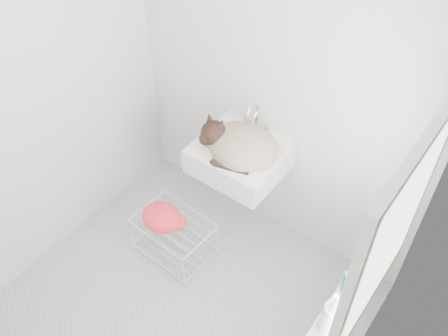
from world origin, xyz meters
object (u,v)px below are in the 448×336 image
Objects in this scene: wire_rack at (175,237)px; bottle_c at (370,263)px; bottle_a at (328,330)px; bottle_b at (350,295)px; cat at (239,145)px; sink at (240,148)px.

wire_rack is 1.52m from bottle_c.
bottle_a reaches higher than wire_rack.
cat is at bearing 152.84° from bottle_b.
cat is 3.20× the size of bottle_c.
bottle_b is at bearing -5.45° from wire_rack.
bottle_c is (1.34, 0.11, 0.70)m from wire_rack.
wire_rack is at bearing 174.55° from bottle_b.
bottle_a reaches higher than bottle_c.
bottle_a is at bearing -90.00° from bottle_c.
wire_rack is 2.22× the size of bottle_a.
bottle_c reaches higher than wire_rack.
sink is at bearing 143.44° from bottle_a.
sink reaches higher than bottle_c.
sink is 1.14m from bottle_c.
cat reaches higher than sink.
cat is 1.33m from bottle_a.
sink reaches higher than bottle_b.
bottle_b is at bearing -90.00° from bottle_c.
bottle_b is at bearing -27.70° from sink.
sink is at bearing 163.02° from bottle_c.
sink is 2.85× the size of bottle_b.
bottle_a is at bearing -36.56° from sink.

